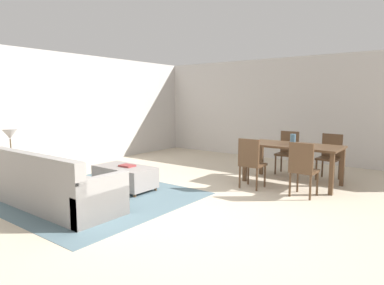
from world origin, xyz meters
name	(u,v)px	position (x,y,z in m)	size (l,w,h in m)	color
ground_plane	(193,215)	(0.00, 0.00, 0.00)	(10.80, 10.80, 0.00)	beige
wall_back	(310,110)	(0.00, 5.00, 1.35)	(9.00, 0.12, 2.70)	beige
wall_left	(48,111)	(-4.50, 0.50, 1.35)	(0.12, 11.00, 2.70)	beige
area_rug	(95,197)	(-1.83, -0.29, 0.00)	(3.00, 2.80, 0.01)	slate
couch	(54,188)	(-1.87, -0.98, 0.29)	(2.25, 0.86, 0.86)	gray
ottoman_table	(125,176)	(-1.80, 0.35, 0.24)	(1.13, 0.60, 0.42)	gray
side_table	(12,165)	(-3.29, -0.92, 0.46)	(0.40, 0.40, 0.58)	brown
table_lamp	(10,135)	(-3.29, -0.92, 0.99)	(0.26, 0.26, 0.53)	brown
dining_table	(293,149)	(0.46, 2.58, 0.67)	(1.76, 0.87, 0.76)	#513823
dining_chair_near_left	(251,160)	(0.00, 1.76, 0.52)	(0.40, 0.40, 0.92)	#513823
dining_chair_near_right	(303,166)	(0.93, 1.79, 0.52)	(0.41, 0.41, 0.92)	#513823
dining_chair_far_left	(288,150)	(0.06, 3.39, 0.52)	(0.41, 0.41, 0.92)	#513823
dining_chair_far_right	(330,154)	(0.95, 3.38, 0.52)	(0.43, 0.43, 0.92)	#513823
vase_centerpiece	(293,139)	(0.45, 2.60, 0.86)	(0.10, 0.10, 0.20)	slate
book_on_ottoman	(127,166)	(-1.75, 0.37, 0.44)	(0.26, 0.20, 0.03)	maroon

